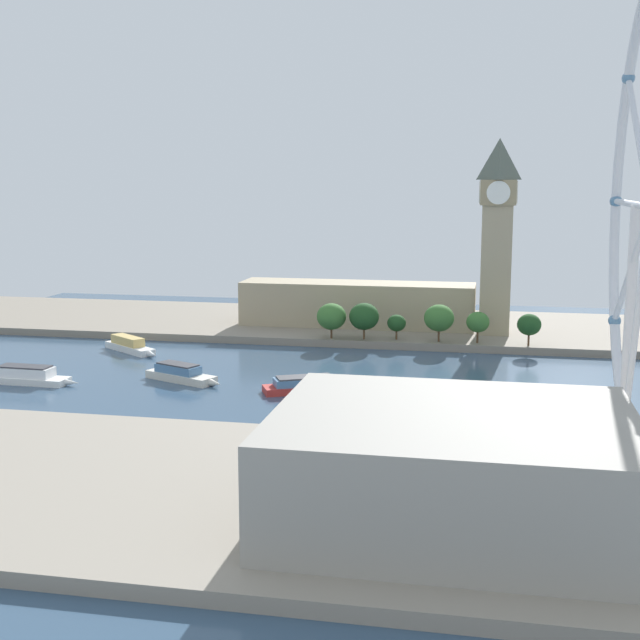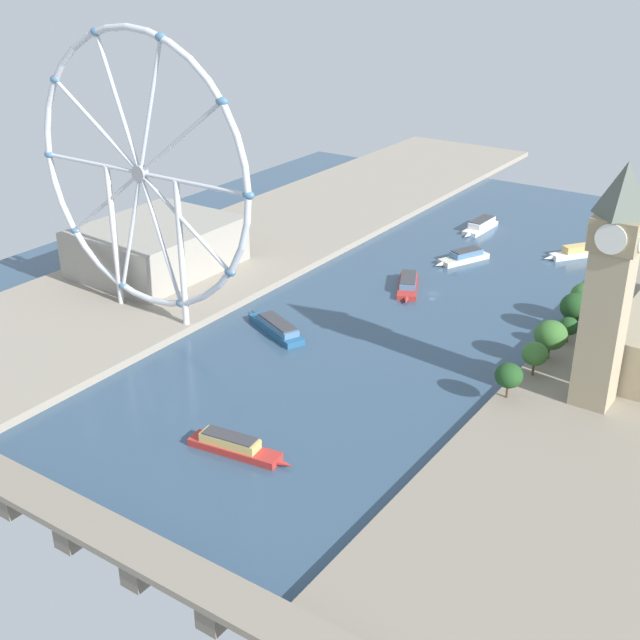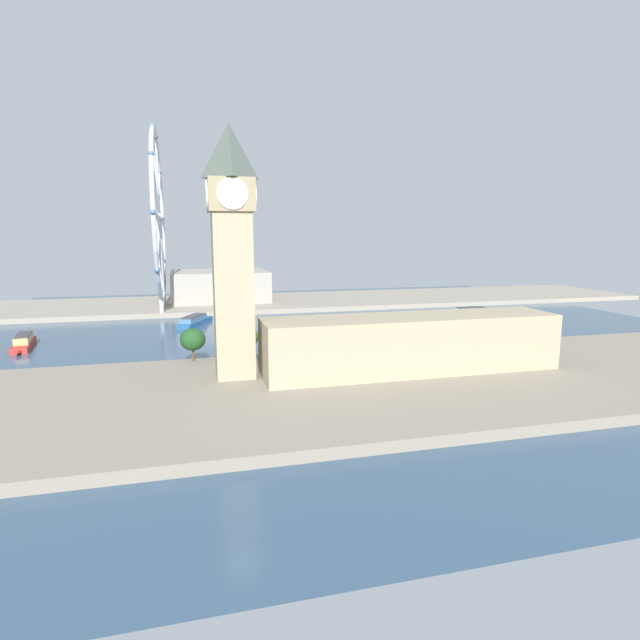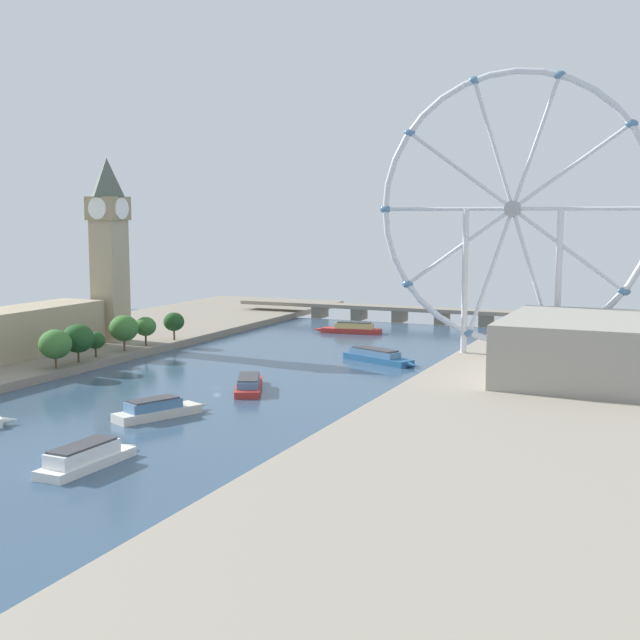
{
  "view_description": "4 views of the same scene",
  "coord_description": "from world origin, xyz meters",
  "px_view_note": "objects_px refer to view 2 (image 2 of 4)",
  "views": [
    {
      "loc": [
        266.86,
        55.87,
        65.92
      ],
      "look_at": [
        -17.34,
        -1.26,
        17.96
      ],
      "focal_mm": 48.06,
      "sensor_mm": 36.0,
      "label": 1
    },
    {
      "loc": [
        -144.91,
        298.37,
        139.02
      ],
      "look_at": [
        6.72,
        76.61,
        14.85
      ],
      "focal_mm": 46.33,
      "sensor_mm": 36.0,
      "label": 2
    },
    {
      "loc": [
        -248.36,
        71.27,
        48.38
      ],
      "look_at": [
        -18.9,
        11.4,
        8.5
      ],
      "focal_mm": 28.33,
      "sensor_mm": 36.0,
      "label": 3
    },
    {
      "loc": [
        144.69,
        -243.94,
        57.88
      ],
      "look_at": [
        2.71,
        80.56,
        14.0
      ],
      "focal_mm": 47.87,
      "sensor_mm": 36.0,
      "label": 4
    }
  ],
  "objects_px": {
    "tour_boat_3": "(235,446)",
    "tour_boat_4": "(481,225)",
    "riverside_hall": "(157,246)",
    "river_bridge": "(76,521)",
    "tour_boat_1": "(276,327)",
    "tour_boat_5": "(577,252)",
    "ferris_wheel": "(140,175)",
    "tour_boat_0": "(408,284)",
    "tour_boat_2": "(464,257)",
    "clock_tower": "(610,284)"
  },
  "relations": [
    {
      "from": "tour_boat_3",
      "to": "river_bridge",
      "type": "bearing_deg",
      "value": -106.02
    },
    {
      "from": "river_bridge",
      "to": "tour_boat_3",
      "type": "distance_m",
      "value": 53.48
    },
    {
      "from": "ferris_wheel",
      "to": "tour_boat_3",
      "type": "height_order",
      "value": "ferris_wheel"
    },
    {
      "from": "tour_boat_1",
      "to": "tour_boat_5",
      "type": "distance_m",
      "value": 163.9
    },
    {
      "from": "tour_boat_3",
      "to": "clock_tower",
      "type": "bearing_deg",
      "value": 38.74
    },
    {
      "from": "tour_boat_2",
      "to": "tour_boat_5",
      "type": "relative_size",
      "value": 1.04
    },
    {
      "from": "river_bridge",
      "to": "tour_boat_5",
      "type": "bearing_deg",
      "value": -97.47
    },
    {
      "from": "clock_tower",
      "to": "tour_boat_2",
      "type": "xyz_separation_m",
      "value": [
        92.9,
        -101.0,
        -41.72
      ]
    },
    {
      "from": "tour_boat_0",
      "to": "tour_boat_3",
      "type": "distance_m",
      "value": 142.63
    },
    {
      "from": "tour_boat_1",
      "to": "tour_boat_3",
      "type": "xyz_separation_m",
      "value": [
        -40.11,
        73.34,
        0.04
      ]
    },
    {
      "from": "river_bridge",
      "to": "tour_boat_5",
      "type": "distance_m",
      "value": 277.33
    },
    {
      "from": "riverside_hall",
      "to": "tour_boat_5",
      "type": "xyz_separation_m",
      "value": [
        -150.0,
        -129.94,
        -10.98
      ]
    },
    {
      "from": "tour_boat_0",
      "to": "tour_boat_3",
      "type": "xyz_separation_m",
      "value": [
        -19.17,
        141.34,
        0.22
      ]
    },
    {
      "from": "clock_tower",
      "to": "ferris_wheel",
      "type": "bearing_deg",
      "value": 10.1
    },
    {
      "from": "tour_boat_0",
      "to": "tour_boat_1",
      "type": "height_order",
      "value": "tour_boat_1"
    },
    {
      "from": "riverside_hall",
      "to": "tour_boat_5",
      "type": "relative_size",
      "value": 2.3
    },
    {
      "from": "clock_tower",
      "to": "riverside_hall",
      "type": "relative_size",
      "value": 1.2
    },
    {
      "from": "riverside_hall",
      "to": "tour_boat_4",
      "type": "bearing_deg",
      "value": -123.92
    },
    {
      "from": "tour_boat_2",
      "to": "tour_boat_4",
      "type": "bearing_deg",
      "value": -140.74
    },
    {
      "from": "tour_boat_0",
      "to": "clock_tower",
      "type": "bearing_deg",
      "value": 34.16
    },
    {
      "from": "river_bridge",
      "to": "tour_boat_0",
      "type": "bearing_deg",
      "value": -86.53
    },
    {
      "from": "riverside_hall",
      "to": "river_bridge",
      "type": "relative_size",
      "value": 0.35
    },
    {
      "from": "ferris_wheel",
      "to": "tour_boat_5",
      "type": "distance_m",
      "value": 211.71
    },
    {
      "from": "tour_boat_0",
      "to": "tour_boat_2",
      "type": "height_order",
      "value": "tour_boat_2"
    },
    {
      "from": "tour_boat_1",
      "to": "tour_boat_2",
      "type": "height_order",
      "value": "tour_boat_2"
    },
    {
      "from": "tour_boat_1",
      "to": "tour_boat_4",
      "type": "height_order",
      "value": "tour_boat_4"
    },
    {
      "from": "ferris_wheel",
      "to": "tour_boat_1",
      "type": "relative_size",
      "value": 3.05
    },
    {
      "from": "clock_tower",
      "to": "river_bridge",
      "type": "distance_m",
      "value": 166.95
    },
    {
      "from": "ferris_wheel",
      "to": "tour_boat_5",
      "type": "xyz_separation_m",
      "value": [
        -116.44,
        -167.36,
        -57.06
      ]
    },
    {
      "from": "ferris_wheel",
      "to": "river_bridge",
      "type": "distance_m",
      "value": 144.55
    },
    {
      "from": "clock_tower",
      "to": "riverside_hall",
      "type": "bearing_deg",
      "value": -2.17
    },
    {
      "from": "ferris_wheel",
      "to": "tour_boat_2",
      "type": "distance_m",
      "value": 160.93
    },
    {
      "from": "tour_boat_0",
      "to": "tour_boat_1",
      "type": "bearing_deg",
      "value": -43.03
    },
    {
      "from": "tour_boat_3",
      "to": "tour_boat_4",
      "type": "relative_size",
      "value": 1.11
    },
    {
      "from": "riverside_hall",
      "to": "tour_boat_4",
      "type": "height_order",
      "value": "riverside_hall"
    },
    {
      "from": "tour_boat_4",
      "to": "tour_boat_0",
      "type": "bearing_deg",
      "value": 6.56
    },
    {
      "from": "tour_boat_0",
      "to": "tour_boat_5",
      "type": "distance_m",
      "value": 93.88
    },
    {
      "from": "clock_tower",
      "to": "ferris_wheel",
      "type": "distance_m",
      "value": 170.57
    },
    {
      "from": "ferris_wheel",
      "to": "clock_tower",
      "type": "bearing_deg",
      "value": -169.9
    },
    {
      "from": "tour_boat_4",
      "to": "tour_boat_5",
      "type": "height_order",
      "value": "tour_boat_4"
    },
    {
      "from": "riverside_hall",
      "to": "river_bridge",
      "type": "xyz_separation_m",
      "value": [
        -113.93,
        145.01,
        -7.39
      ]
    },
    {
      "from": "tour_boat_0",
      "to": "tour_boat_4",
      "type": "bearing_deg",
      "value": 158.6
    },
    {
      "from": "clock_tower",
      "to": "tour_boat_5",
      "type": "distance_m",
      "value": 152.44
    },
    {
      "from": "clock_tower",
      "to": "riverside_hall",
      "type": "distance_m",
      "value": 203.27
    },
    {
      "from": "river_bridge",
      "to": "tour_boat_5",
      "type": "relative_size",
      "value": 6.65
    },
    {
      "from": "ferris_wheel",
      "to": "tour_boat_1",
      "type": "xyz_separation_m",
      "value": [
        -47.67,
        -18.59,
        -57.18
      ]
    },
    {
      "from": "tour_boat_0",
      "to": "tour_boat_1",
      "type": "relative_size",
      "value": 0.9
    },
    {
      "from": "tour_boat_4",
      "to": "tour_boat_5",
      "type": "bearing_deg",
      "value": 80.56
    },
    {
      "from": "tour_boat_4",
      "to": "tour_boat_2",
      "type": "bearing_deg",
      "value": 17.27
    },
    {
      "from": "river_bridge",
      "to": "clock_tower",
      "type": "bearing_deg",
      "value": -122.3
    }
  ]
}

